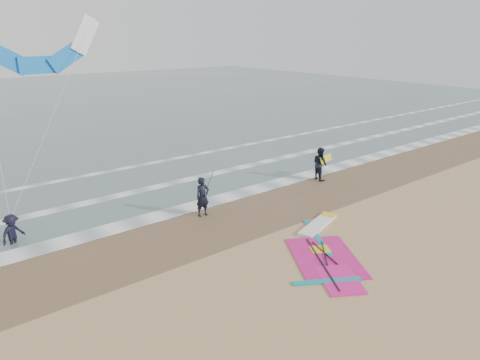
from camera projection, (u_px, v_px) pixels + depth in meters
ground at (350, 258)px, 16.70m from camera, size 120.00×120.00×0.00m
sea_water at (36, 105)px, 52.55m from camera, size 120.00×80.00×0.02m
wet_sand_band at (252, 210)px, 21.18m from camera, size 120.00×5.00×0.01m
foam_waterline at (203, 186)px, 24.49m from camera, size 120.00×9.15×0.02m
windsurf_rig at (324, 248)px, 17.42m from camera, size 5.85×5.54×0.14m
person_standing at (203, 197)px, 20.30m from camera, size 0.72×0.49×1.93m
person_walking at (320, 164)px, 25.41m from camera, size 0.89×1.07×1.97m
person_wading at (11, 226)px, 17.54m from camera, size 1.25×1.10×1.67m
held_pole at (208, 187)px, 20.32m from camera, size 0.17×0.86×1.82m
carried_kiteboard at (326, 159)px, 25.48m from camera, size 1.30×0.51×0.39m
surf_kite at (37, 50)px, 20.21m from camera, size 6.38×4.34×8.17m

